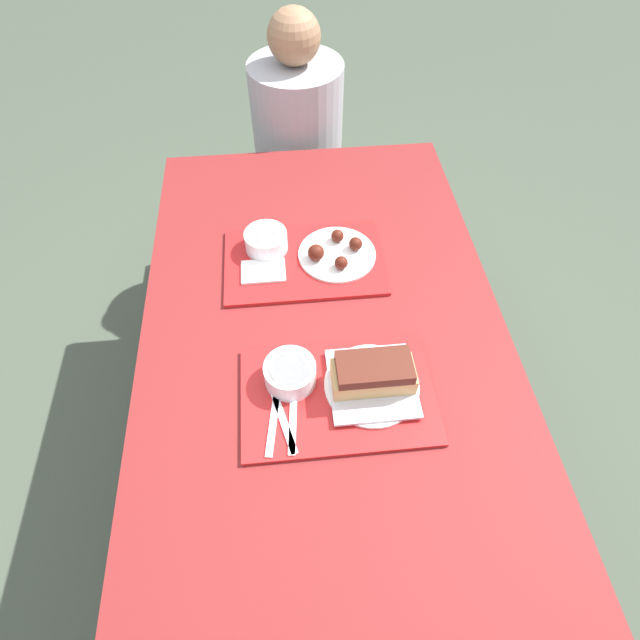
# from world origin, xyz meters

# --- Properties ---
(ground_plane) EXTENTS (12.00, 12.00, 0.00)m
(ground_plane) POSITION_xyz_m (0.00, 0.00, 0.00)
(ground_plane) COLOR #424C3D
(picnic_table) EXTENTS (0.95, 1.64, 0.77)m
(picnic_table) POSITION_xyz_m (0.00, 0.00, 0.68)
(picnic_table) COLOR maroon
(picnic_table) RESTS_ON ground_plane
(picnic_bench_far) EXTENTS (0.90, 0.28, 0.43)m
(picnic_bench_far) POSITION_xyz_m (0.00, 1.04, 0.36)
(picnic_bench_far) COLOR maroon
(picnic_bench_far) RESTS_ON ground_plane
(tray_near) EXTENTS (0.45, 0.29, 0.01)m
(tray_near) POSITION_xyz_m (0.01, -0.17, 0.78)
(tray_near) COLOR red
(tray_near) RESTS_ON picnic_table
(tray_far) EXTENTS (0.45, 0.29, 0.01)m
(tray_far) POSITION_xyz_m (-0.03, 0.27, 0.78)
(tray_far) COLOR red
(tray_far) RESTS_ON picnic_table
(bowl_coleslaw_near) EXTENTS (0.12, 0.12, 0.06)m
(bowl_coleslaw_near) POSITION_xyz_m (-0.10, -0.12, 0.82)
(bowl_coleslaw_near) COLOR silver
(bowl_coleslaw_near) RESTS_ON tray_near
(brisket_sandwich_plate) EXTENTS (0.22, 0.22, 0.09)m
(brisket_sandwich_plate) POSITION_xyz_m (0.09, -0.16, 0.82)
(brisket_sandwich_plate) COLOR white
(brisket_sandwich_plate) RESTS_ON tray_near
(plastic_fork_near) EXTENTS (0.06, 0.17, 0.00)m
(plastic_fork_near) POSITION_xyz_m (-0.12, -0.23, 0.79)
(plastic_fork_near) COLOR white
(plastic_fork_near) RESTS_ON tray_near
(plastic_knife_near) EXTENTS (0.03, 0.17, 0.00)m
(plastic_knife_near) POSITION_xyz_m (-0.10, -0.23, 0.79)
(plastic_knife_near) COLOR white
(plastic_knife_near) RESTS_ON tray_near
(plastic_spoon_near) EXTENTS (0.04, 0.17, 0.00)m
(plastic_spoon_near) POSITION_xyz_m (-0.14, -0.23, 0.79)
(plastic_spoon_near) COLOR white
(plastic_spoon_near) RESTS_ON tray_near
(bowl_coleslaw_far) EXTENTS (0.12, 0.12, 0.06)m
(bowl_coleslaw_far) POSITION_xyz_m (-0.14, 0.33, 0.82)
(bowl_coleslaw_far) COLOR silver
(bowl_coleslaw_far) RESTS_ON tray_far
(wings_plate_far) EXTENTS (0.22, 0.22, 0.05)m
(wings_plate_far) POSITION_xyz_m (0.06, 0.28, 0.80)
(wings_plate_far) COLOR white
(wings_plate_far) RESTS_ON tray_far
(napkin_far) EXTENTS (0.12, 0.09, 0.01)m
(napkin_far) POSITION_xyz_m (-0.15, 0.23, 0.79)
(napkin_far) COLOR white
(napkin_far) RESTS_ON tray_far
(person_seated_across) EXTENTS (0.35, 0.35, 0.72)m
(person_seated_across) POSITION_xyz_m (-0.00, 1.04, 0.73)
(person_seated_across) COLOR #9E9EA3
(person_seated_across) RESTS_ON picnic_bench_far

